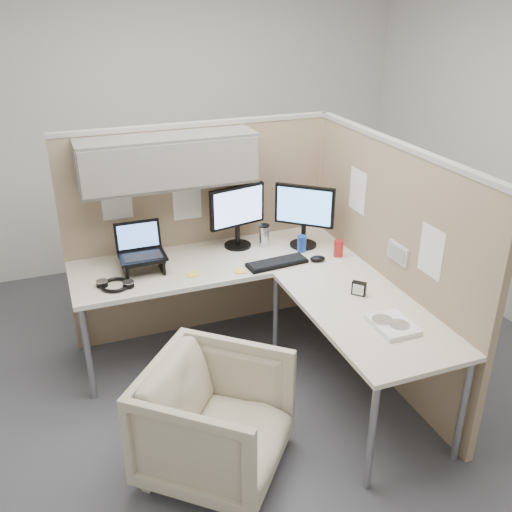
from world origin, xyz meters
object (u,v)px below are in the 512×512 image
object	(u,v)px
monitor_left	(237,212)
desk	(266,285)
office_chair	(216,415)
keyboard	(277,263)

from	to	relation	value
monitor_left	desk	bearing A→B (deg)	-102.74
monitor_left	office_chair	bearing A→B (deg)	-126.82
office_chair	keyboard	size ratio (longest dim) A/B	1.72
desk	keyboard	distance (m)	0.24
desk	keyboard	xyz separation A→B (m)	(0.15, 0.18, 0.05)
desk	keyboard	size ratio (longest dim) A/B	4.68
desk	monitor_left	world-z (taller)	monitor_left
office_chair	desk	bearing A→B (deg)	1.83
office_chair	keyboard	xyz separation A→B (m)	(0.74, 0.93, 0.37)
desk	office_chair	xyz separation A→B (m)	(-0.59, -0.75, -0.32)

